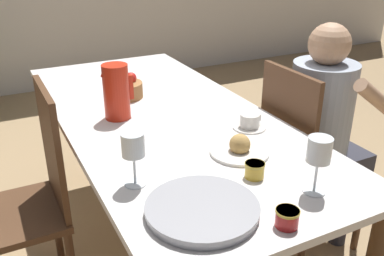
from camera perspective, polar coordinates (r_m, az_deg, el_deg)
ground_plane at (r=2.40m, az=-3.40°, el=-15.56°), size 20.00×20.00×0.00m
dining_table at (r=2.03m, az=-3.87°, el=-0.65°), size 0.90×2.02×0.78m
chair_person_side at (r=2.20m, az=14.46°, el=-4.07°), size 0.42×0.42×0.99m
chair_opposite at (r=1.97m, az=-20.76°, el=-8.67°), size 0.42×0.42×0.99m
person_seated at (r=2.17m, az=17.28°, el=0.66°), size 0.39×0.41×1.19m
red_pitcher at (r=1.93m, az=-10.06°, el=4.81°), size 0.14×0.12×0.25m
wine_glass_water at (r=1.38m, az=-7.86°, el=-2.53°), size 0.08×0.08×0.19m
wine_glass_juice at (r=1.38m, az=16.57°, el=-3.23°), size 0.08×0.08×0.19m
teacup_near_person at (r=1.85m, az=7.68°, el=0.78°), size 0.14×0.14×0.06m
serving_tray at (r=1.29m, az=1.36°, el=-10.77°), size 0.34×0.34×0.03m
bread_plate at (r=1.63m, az=6.37°, el=-2.72°), size 0.23×0.23×0.08m
jam_jar_amber at (r=1.48m, az=8.35°, el=-5.47°), size 0.07×0.07×0.05m
jam_jar_red at (r=1.26m, az=12.57°, el=-11.52°), size 0.07×0.07×0.05m
fruit_bowl at (r=2.20m, az=-8.96°, el=5.33°), size 0.18×0.18×0.12m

